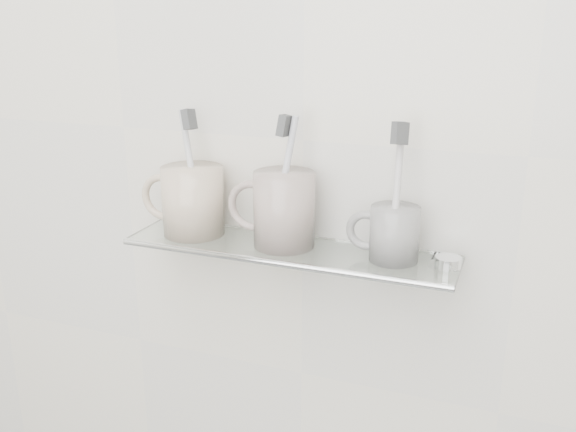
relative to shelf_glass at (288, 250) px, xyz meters
The scene contains 18 objects.
wall_back 0.17m from the shelf_glass, 90.00° to the left, with size 2.50×2.50×0.00m, color silver.
shelf_glass is the anchor object (origin of this frame).
shelf_rail 0.06m from the shelf_glass, 90.00° to the right, with size 0.01×0.01×0.50m, color silver.
bracket_left 0.22m from the shelf_glass, 167.38° to the left, with size 0.02×0.02×0.03m, color silver.
bracket_right 0.22m from the shelf_glass, 12.62° to the left, with size 0.02×0.02×0.03m, color silver.
mug_left 0.17m from the shelf_glass, behind, with size 0.10×0.10×0.11m, color beige.
mug_left_handle 0.22m from the shelf_glass, behind, with size 0.08×0.08×0.01m, color beige.
toothbrush_left 0.19m from the shelf_glass, behind, with size 0.01×0.01×0.19m, color silver.
bristles_left 0.25m from the shelf_glass, behind, with size 0.01×0.02×0.03m, color #3E4042.
mug_center 0.06m from the shelf_glass, 150.25° to the left, with size 0.09×0.09×0.11m, color white.
mug_center_handle 0.09m from the shelf_glass, behind, with size 0.08×0.08×0.01m, color white.
toothbrush_center 0.11m from the shelf_glass, 150.25° to the left, with size 0.01×0.01×0.19m, color silver.
bristles_center 0.19m from the shelf_glass, 150.25° to the left, with size 0.01×0.02×0.03m, color #3E4042.
mug_right 0.16m from the shelf_glass, ahead, with size 0.07×0.07×0.08m, color silver.
mug_right_handle 0.12m from the shelf_glass, ahead, with size 0.06×0.06×0.01m, color silver.
toothbrush_right 0.19m from the shelf_glass, ahead, with size 0.01×0.01×0.19m, color beige.
bristles_right 0.24m from the shelf_glass, ahead, with size 0.01×0.02×0.03m, color #3E4042.
chrome_cap 0.23m from the shelf_glass, ahead, with size 0.04×0.04×0.01m, color silver.
Camera 1 is at (0.32, 0.20, 1.44)m, focal length 40.00 mm.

